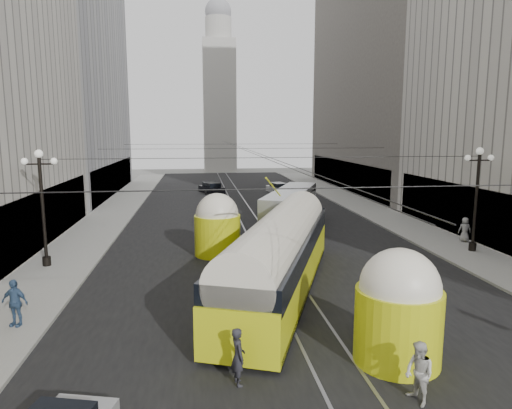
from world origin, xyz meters
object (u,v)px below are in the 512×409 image
object	(u,v)px
streetcar	(280,253)
pedestrian_sidewalk_left	(15,303)
city_bus	(291,207)
pedestrian_crossing_a	(238,356)
pedestrian_sidewalk_right	(465,230)
pedestrian_crossing_b	(419,373)

from	to	relation	value
streetcar	pedestrian_sidewalk_left	world-z (taller)	streetcar
city_bus	streetcar	bearing A→B (deg)	-103.47
streetcar	pedestrian_crossing_a	size ratio (longest dim) A/B	9.40
city_bus	pedestrian_crossing_a	world-z (taller)	city_bus
streetcar	city_bus	xyz separation A→B (m)	(3.49, 14.59, -0.28)
pedestrian_crossing_a	pedestrian_sidewalk_left	bearing A→B (deg)	48.12
city_bus	pedestrian_sidewalk_right	world-z (taller)	city_bus
city_bus	pedestrian_crossing_a	bearing A→B (deg)	-105.45
pedestrian_crossing_b	pedestrian_sidewalk_left	size ratio (longest dim) A/B	0.98
pedestrian_sidewalk_left	streetcar	bearing A→B (deg)	31.14
pedestrian_crossing_a	pedestrian_crossing_b	xyz separation A→B (m)	(4.86, -1.60, 0.01)
streetcar	pedestrian_sidewalk_left	size ratio (longest dim) A/B	9.13
city_bus	pedestrian_sidewalk_left	world-z (taller)	city_bus
pedestrian_crossing_b	city_bus	bearing A→B (deg)	164.95
pedestrian_sidewalk_left	pedestrian_crossing_a	bearing A→B (deg)	-14.42
city_bus	pedestrian_sidewalk_right	xyz separation A→B (m)	(10.46, -6.94, -0.63)
streetcar	pedestrian_sidewalk_right	world-z (taller)	streetcar
streetcar	pedestrian_sidewalk_right	bearing A→B (deg)	28.74
city_bus	pedestrian_crossing_a	distance (m)	23.06
pedestrian_sidewalk_right	pedestrian_sidewalk_left	bearing A→B (deg)	39.20
streetcar	pedestrian_crossing_b	distance (m)	9.54
pedestrian_crossing_a	pedestrian_crossing_b	bearing A→B (deg)	-118.81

